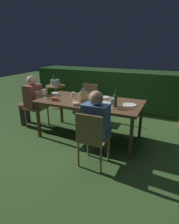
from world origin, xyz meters
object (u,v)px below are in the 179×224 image
Objects in this scene: wine_glass_a at (73,95)px; wine_glass_c at (112,101)px; wine_glass_b at (44,92)px; lantern_centerpiece at (85,93)px; bowl_salad at (55,94)px; chair_side_left_b at (92,137)px; ice_bucket at (55,82)px; side_table at (56,93)px; bowl_dip at (76,104)px; plate_d at (104,103)px; bowl_bread at (55,99)px; chair_head_near at (39,106)px; dining_table at (89,103)px; plate_c at (130,105)px; plate_b at (105,97)px; person_in_blue at (97,123)px; plate_a at (91,106)px; chair_side_right_a at (88,100)px; person_in_rust at (31,99)px; green_bottle_on_table at (115,100)px; bowl_olives at (82,93)px.

wine_glass_a is 0.80m from wine_glass_c.
wine_glass_c is (1.43, -0.06, 0.00)m from wine_glass_b.
lantern_centerpiece is 1.82× the size of bowl_salad.
chair_side_left_b is 2.53× the size of ice_bucket.
wine_glass_c is 2.82m from side_table.
bowl_dip is (-0.54, 0.52, 0.30)m from chair_side_left_b.
bowl_bread is (-0.95, -0.18, 0.02)m from plate_d.
wine_glass_b is (-1.35, 0.69, 0.39)m from chair_side_left_b.
ice_bucket is (-0.49, 1.38, 0.27)m from chair_head_near.
bowl_salad is (-0.84, 0.08, 0.08)m from dining_table.
wine_glass_a is 0.49× the size of ice_bucket.
plate_c reaches higher than side_table.
plate_b is 0.31× the size of side_table.
bowl_bread is at bearing -157.58° from lantern_centerpiece.
person_in_blue reaches higher than plate_d.
wine_glass_b is 0.49× the size of ice_bucket.
plate_b is at bearing 13.25° from chair_head_near.
plate_a is (-0.36, -0.06, -0.11)m from wine_glass_c.
chair_head_near is at bearing -132.00° from chair_side_right_a.
bowl_bread is at bearing 179.68° from wine_glass_c.
chair_head_near is 1.18m from chair_side_right_a.
person_in_rust and person_in_blue have the same top height.
chair_head_near is 3.00× the size of green_bottle_on_table.
plate_c is at bearing -28.43° from ice_bucket.
chair_side_right_a is at bearing 129.10° from plate_d.
ice_bucket is at bearing 144.16° from wine_glass_c.
green_bottle_on_table is (0.10, 0.73, 0.38)m from chair_side_left_b.
wine_glass_c is at bearing -35.87° from side_table.
dining_table is at bearing -177.89° from plate_c.
chair_side_right_a is at bearing 130.65° from wine_glass_c.
wine_glass_b is at bearing 173.79° from plate_a.
dining_table is 0.22m from lantern_centerpiece.
person_in_blue reaches higher than lantern_centerpiece.
bowl_olives is (-0.35, 0.37, 0.08)m from dining_table.
bowl_olives reaches higher than dining_table.
chair_side_right_a is at bearing 105.62° from bowl_dip.
person_in_blue is at bearing -37.44° from wine_glass_a.
green_bottle_on_table is at bearing -10.94° from lantern_centerpiece.
person_in_rust is 1.32× the size of chair_side_right_a.
wine_glass_b reaches higher than bowl_bread.
person_in_rust is at bearing 178.88° from lantern_centerpiece.
chair_side_left_b is 3.97× the size of plate_a.
bowl_dip is at bearing -52.90° from wine_glass_a.
plate_b is at bearing -41.00° from chair_side_right_a.
bowl_olives reaches higher than plate_d.
plate_a is at bearing -150.28° from plate_c.
bowl_salad is at bearing 166.30° from wine_glass_c.
person_in_rust reaches higher than bowl_olives.
chair_side_left_b is at bearing -58.24° from lantern_centerpiece.
wine_glass_b reaches higher than side_table.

